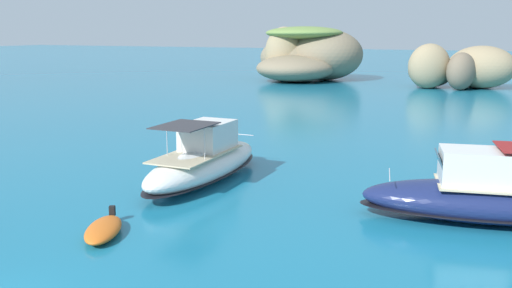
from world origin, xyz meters
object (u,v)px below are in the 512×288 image
at_px(motorboat_white, 204,161).
at_px(dinghy_tender, 103,229).
at_px(islet_small, 461,69).
at_px(motorboat_navy, 485,198).
at_px(islet_large, 305,57).

relative_size(motorboat_white, dinghy_tender, 3.21).
distance_m(islet_small, dinghy_tender, 56.76).
xyz_separation_m(islet_small, motorboat_white, (-7.75, -48.80, -1.33)).
relative_size(motorboat_white, motorboat_navy, 0.98).
bearing_deg(islet_small, islet_large, 170.49).
bearing_deg(motorboat_navy, islet_small, 94.79).
xyz_separation_m(motorboat_navy, dinghy_tender, (-11.60, -6.69, -0.66)).
height_order(islet_small, dinghy_tender, islet_small).
distance_m(islet_large, motorboat_white, 53.95).
height_order(islet_small, motorboat_white, islet_small).
distance_m(motorboat_white, motorboat_navy, 11.92).
xyz_separation_m(islet_large, dinghy_tender, (13.38, -59.72, -2.95)).
bearing_deg(motorboat_navy, dinghy_tender, -150.02).
relative_size(islet_large, dinghy_tender, 6.52).
xyz_separation_m(islet_large, motorboat_white, (13.08, -52.29, -2.27)).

